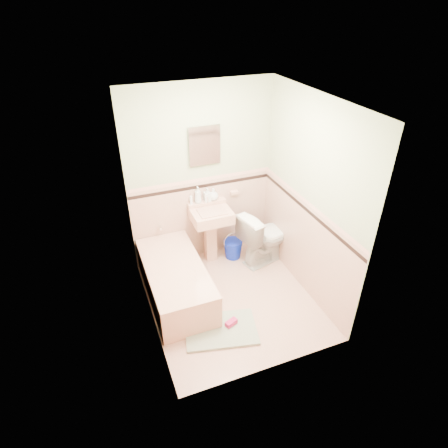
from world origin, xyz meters
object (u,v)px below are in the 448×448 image
object	(u,v)px
soap_bottle_mid	(207,195)
toilet	(266,236)
sink	(212,237)
soap_bottle_right	(213,194)
medicine_cabinet	(204,145)
shoe	(231,323)
bathtub	(176,282)
soap_bottle_left	(198,195)
bucket	(233,249)

from	to	relation	value
soap_bottle_mid	toilet	size ratio (longest dim) A/B	0.24
sink	soap_bottle_right	size ratio (longest dim) A/B	4.83
medicine_cabinet	toilet	distance (m)	1.56
toilet	shoe	size ratio (longest dim) A/B	5.43
medicine_cabinet	toilet	xyz separation A→B (m)	(0.73, -0.46, -1.30)
shoe	medicine_cabinet	bearing A→B (deg)	59.71
bathtub	medicine_cabinet	world-z (taller)	medicine_cabinet
bathtub	toilet	size ratio (longest dim) A/B	1.86
toilet	shoe	bearing A→B (deg)	123.18
soap_bottle_right	toilet	size ratio (longest dim) A/B	0.22
bathtub	toilet	bearing A→B (deg)	11.41
soap_bottle_right	toilet	world-z (taller)	soap_bottle_right
bathtub	toilet	distance (m)	1.45
soap_bottle_left	bucket	size ratio (longest dim) A/B	0.87
bathtub	soap_bottle_left	world-z (taller)	soap_bottle_left
medicine_cabinet	shoe	distance (m)	2.23
sink	bucket	size ratio (longest dim) A/B	3.04
bathtub	sink	xyz separation A→B (m)	(0.68, 0.53, 0.20)
soap_bottle_right	shoe	xyz separation A→B (m)	(-0.32, -1.46, -0.93)
bathtub	medicine_cabinet	size ratio (longest dim) A/B	3.38
soap_bottle_right	shoe	bearing A→B (deg)	-102.31
sink	soap_bottle_right	xyz separation A→B (m)	(0.10, 0.18, 0.57)
soap_bottle_mid	bucket	distance (m)	0.94
toilet	sink	bearing A→B (deg)	57.02
bathtub	soap_bottle_right	size ratio (longest dim) A/B	8.59
soap_bottle_mid	toilet	bearing A→B (deg)	-30.58
sink	bathtub	bearing A→B (deg)	-142.07
sink	soap_bottle_left	size ratio (longest dim) A/B	3.50
soap_bottle_mid	soap_bottle_right	xyz separation A→B (m)	(0.09, 0.00, -0.01)
bathtub	soap_bottle_mid	xyz separation A→B (m)	(0.69, 0.71, 0.77)
soap_bottle_left	toilet	bearing A→B (deg)	-26.49
sink	soap_bottle_mid	size ratio (longest dim) A/B	4.32
bathtub	soap_bottle_right	world-z (taller)	soap_bottle_right
bathtub	soap_bottle_left	bearing A→B (deg)	51.95
soap_bottle_mid	soap_bottle_right	size ratio (longest dim) A/B	1.12
soap_bottle_left	sink	bearing A→B (deg)	-55.39
toilet	bathtub	bearing A→B (deg)	87.02
bathtub	toilet	xyz separation A→B (m)	(1.41, 0.28, 0.18)
medicine_cabinet	soap_bottle_mid	distance (m)	0.70
bathtub	medicine_cabinet	distance (m)	1.78
bathtub	sink	bearing A→B (deg)	37.93
sink	bucket	world-z (taller)	sink
sink	medicine_cabinet	xyz separation A→B (m)	(0.00, 0.21, 1.28)
toilet	bucket	distance (m)	0.54
medicine_cabinet	bucket	world-z (taller)	medicine_cabinet
soap_bottle_right	bucket	bearing A→B (deg)	-41.86
bathtub	soap_bottle_mid	bearing A→B (deg)	45.83
medicine_cabinet	soap_bottle_mid	xyz separation A→B (m)	(0.01, -0.03, -0.70)
sink	soap_bottle_mid	xyz separation A→B (m)	(0.01, 0.18, 0.58)
soap_bottle_mid	bucket	xyz separation A→B (m)	(0.31, -0.20, -0.86)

